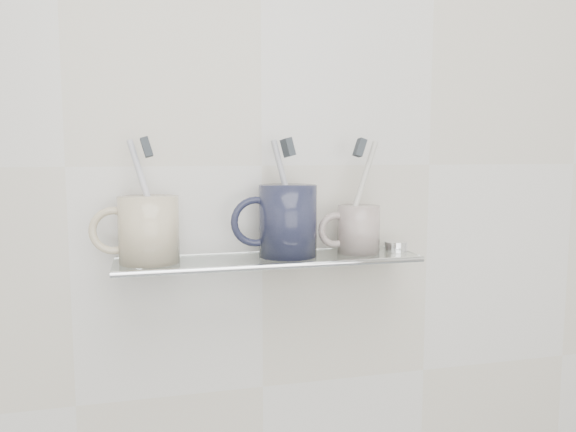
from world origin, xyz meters
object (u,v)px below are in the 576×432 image
object	(u,v)px
mug_left	(149,230)
mug_center	(288,221)
shelf_glass	(270,260)
mug_right	(359,229)

from	to	relation	value
mug_left	mug_center	bearing A→B (deg)	0.70
shelf_glass	mug_center	world-z (taller)	mug_center
mug_left	mug_center	size ratio (longest dim) A/B	0.88
mug_left	mug_center	xyz separation A→B (m)	(0.23, 0.00, 0.01)
mug_center	mug_right	size ratio (longest dim) A/B	1.46
mug_right	shelf_glass	bearing A→B (deg)	-165.96
mug_right	mug_left	bearing A→B (deg)	-167.77
shelf_glass	mug_left	size ratio (longest dim) A/B	4.76
shelf_glass	mug_center	size ratio (longest dim) A/B	4.19
shelf_glass	mug_right	size ratio (longest dim) A/B	6.11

